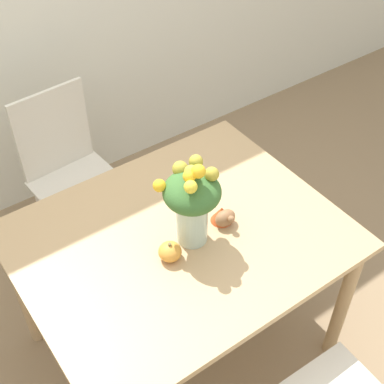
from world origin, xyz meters
name	(u,v)px	position (x,y,z in m)	size (l,w,h in m)	color
ground_plane	(182,342)	(0.00, 0.00, 0.00)	(12.00, 12.00, 0.00)	#8E7556
dining_table	(180,252)	(0.00, 0.00, 0.68)	(1.24, 1.00, 0.78)	tan
flower_vase	(192,201)	(0.03, -0.04, 0.98)	(0.23, 0.22, 0.39)	#B2CCBC
pumpkin	(170,252)	(-0.09, -0.07, 0.81)	(0.09, 0.09, 0.08)	gold
turkey_figurine	(223,216)	(0.18, -0.04, 0.82)	(0.09, 0.12, 0.07)	#936642
dining_chair_near_window	(72,176)	(-0.08, 0.89, 0.49)	(0.45, 0.45, 0.94)	silver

